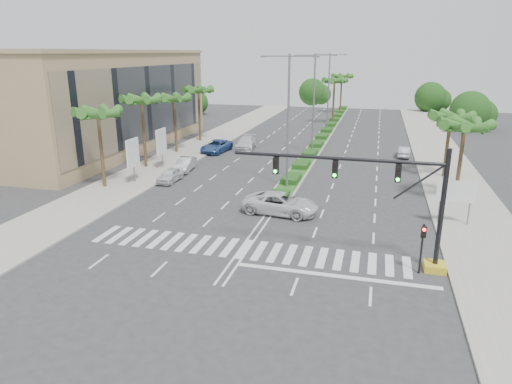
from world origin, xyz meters
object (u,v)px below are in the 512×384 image
Objects in this scene: car_parked_a at (170,175)px; car_right at (404,152)px; car_parked_c at (216,146)px; car_crossing at (281,203)px; car_parked_b at (185,164)px; car_parked_d at (246,143)px.

car_right is (22.48, 17.49, -0.01)m from car_parked_a.
car_parked_c is 0.92× the size of car_crossing.
car_right is (22.82, 3.22, -0.12)m from car_parked_c.
car_parked_a is 0.90× the size of car_parked_b.
car_crossing reaches higher than car_parked_c.
car_parked_a is 14.27m from car_parked_c.
car_right is at bearing 38.00° from car_parked_a.
car_parked_d is 19.74m from car_right.
car_parked_c is 24.02m from car_crossing.
car_parked_c is at bearing 91.48° from car_parked_a.
car_parked_a is at bearing 41.25° from car_right.
car_parked_c is 4.24m from car_parked_d.
car_parked_d is at bearing 49.03° from car_parked_c.
car_parked_a is at bearing 69.28° from car_crossing.
car_crossing is (9.54, -23.33, 0.04)m from car_parked_d.
car_crossing is (12.63, -10.59, 0.12)m from car_parked_b.
car_parked_d is at bearing 28.15° from car_crossing.
car_crossing reaches higher than car_parked_b.
car_right is at bearing -5.51° from car_parked_d.
car_parked_b is 0.79× the size of car_parked_d.
car_parked_a is at bearing -92.73° from car_parked_b.
car_parked_b is at bearing 55.94° from car_crossing.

